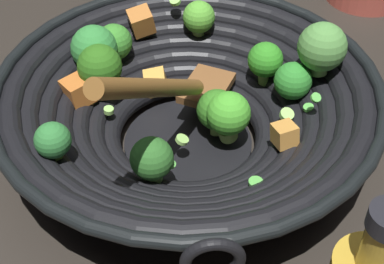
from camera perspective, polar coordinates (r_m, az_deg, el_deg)
name	(u,v)px	position (r m, az deg, el deg)	size (l,w,h in m)	color
ground_plane	(188,147)	(0.69, -0.39, -1.44)	(4.00, 4.00, 0.00)	#28231E
wok	(188,105)	(0.65, -0.43, 2.72)	(0.43, 0.43, 0.22)	black
garlic_bulb	(191,4)	(0.91, -0.10, 12.46)	(0.04, 0.04, 0.04)	silver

